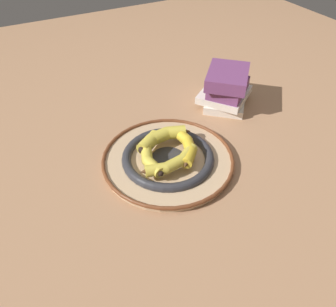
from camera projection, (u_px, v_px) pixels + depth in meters
The scene contains 7 objects.
ground_plane at pixel (172, 165), 0.96m from camera, with size 2.80×2.80×0.00m, color #A87A56.
decorative_bowl at pixel (168, 159), 0.96m from camera, with size 0.39×0.39×0.03m.
banana_a at pixel (162, 137), 0.97m from camera, with size 0.07×0.18×0.04m.
banana_b at pixel (150, 152), 0.93m from camera, with size 0.18×0.11×0.03m.
banana_c at pixel (172, 163), 0.89m from camera, with size 0.07×0.19×0.03m.
banana_d at pixel (187, 147), 0.94m from camera, with size 0.17×0.09×0.03m.
book_stack at pixel (227, 88), 1.16m from camera, with size 0.24×0.23×0.14m.
Camera 1 is at (-0.61, 0.34, 0.66)m, focal length 35.00 mm.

